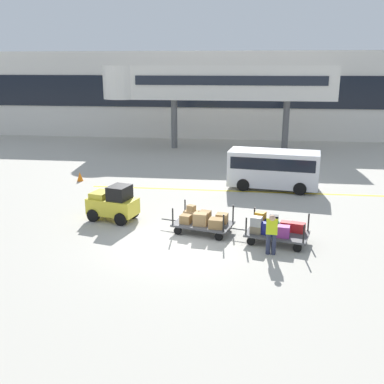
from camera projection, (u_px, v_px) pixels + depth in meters
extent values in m
plane|color=#B2ADA0|center=(179.00, 241.00, 17.16)|extent=(120.00, 120.00, 0.00)
cube|color=yellow|center=(245.00, 191.00, 23.94)|extent=(16.86, 0.27, 0.01)
cube|color=silver|center=(222.00, 95.00, 40.90)|extent=(58.72, 2.40, 7.77)
cube|color=black|center=(221.00, 92.00, 39.61)|extent=(55.79, 0.12, 2.80)
cube|color=silver|center=(230.00, 83.00, 34.69)|extent=(16.19, 2.20, 2.60)
cylinder|color=silver|center=(122.00, 82.00, 35.73)|extent=(3.00, 3.00, 2.60)
cube|color=#1E232D|center=(229.00, 81.00, 33.55)|extent=(14.57, 0.08, 0.70)
cylinder|color=#59595B|center=(174.00, 124.00, 36.12)|extent=(0.50, 0.50, 3.93)
cylinder|color=#59595B|center=(286.00, 126.00, 35.05)|extent=(0.50, 0.50, 3.93)
cube|color=gold|center=(113.00, 206.00, 19.39)|extent=(2.31, 1.58, 0.70)
cube|color=black|center=(120.00, 193.00, 19.08)|extent=(1.02, 1.16, 0.60)
cube|color=gold|center=(101.00, 194.00, 19.46)|extent=(0.91, 1.08, 0.24)
cylinder|color=black|center=(106.00, 208.00, 20.19)|extent=(0.59, 0.31, 0.56)
cylinder|color=black|center=(93.00, 215.00, 19.26)|extent=(0.59, 0.31, 0.56)
cylinder|color=black|center=(133.00, 212.00, 19.71)|extent=(0.59, 0.31, 0.56)
cylinder|color=black|center=(121.00, 219.00, 18.78)|extent=(0.59, 0.31, 0.56)
cube|color=#4C4C4F|center=(203.00, 224.00, 17.98)|extent=(2.57, 1.92, 0.08)
cylinder|color=black|center=(185.00, 207.00, 18.83)|extent=(0.06, 0.06, 0.70)
cylinder|color=black|center=(173.00, 217.00, 17.67)|extent=(0.06, 0.06, 0.70)
cylinder|color=black|center=(233.00, 213.00, 18.08)|extent=(0.06, 0.06, 0.70)
cylinder|color=black|center=(224.00, 223.00, 16.93)|extent=(0.06, 0.06, 0.70)
cylinder|color=black|center=(189.00, 221.00, 18.88)|extent=(0.33, 0.18, 0.32)
cylinder|color=black|center=(178.00, 231.00, 17.81)|extent=(0.33, 0.18, 0.32)
cylinder|color=black|center=(228.00, 227.00, 18.27)|extent=(0.33, 0.18, 0.32)
cylinder|color=black|center=(219.00, 237.00, 17.20)|extent=(0.33, 0.18, 0.32)
cylinder|color=#333333|center=(169.00, 220.00, 18.52)|extent=(0.69, 0.22, 0.05)
cube|color=tan|center=(191.00, 215.00, 18.47)|extent=(0.66, 0.60, 0.33)
cube|color=olive|center=(186.00, 219.00, 17.92)|extent=(0.50, 0.47, 0.35)
cube|color=olive|center=(205.00, 216.00, 18.20)|extent=(0.52, 0.52, 0.40)
cube|color=#9E7A4C|center=(200.00, 219.00, 17.66)|extent=(0.58, 0.43, 0.50)
cube|color=#A87F4C|center=(222.00, 218.00, 17.97)|extent=(0.51, 0.47, 0.38)
cube|color=olive|center=(216.00, 223.00, 17.38)|extent=(0.61, 0.54, 0.38)
cube|color=#9E7A4C|center=(191.00, 208.00, 18.39)|extent=(0.41, 0.37, 0.24)
cube|color=#4C4C4F|center=(277.00, 234.00, 16.93)|extent=(2.57, 1.92, 0.08)
cylinder|color=black|center=(254.00, 216.00, 17.77)|extent=(0.06, 0.06, 0.70)
cylinder|color=black|center=(246.00, 226.00, 16.62)|extent=(0.06, 0.06, 0.70)
cylinder|color=black|center=(308.00, 222.00, 17.03)|extent=(0.06, 0.06, 0.70)
cylinder|color=black|center=(304.00, 234.00, 15.87)|extent=(0.06, 0.06, 0.70)
cylinder|color=black|center=(258.00, 231.00, 17.82)|extent=(0.33, 0.18, 0.32)
cylinder|color=black|center=(251.00, 241.00, 16.76)|extent=(0.33, 0.18, 0.32)
cylinder|color=black|center=(302.00, 236.00, 17.21)|extent=(0.33, 0.18, 0.32)
cylinder|color=black|center=(297.00, 248.00, 16.15)|extent=(0.33, 0.18, 0.32)
cylinder|color=#333333|center=(239.00, 229.00, 17.46)|extent=(0.69, 0.22, 0.05)
cube|color=navy|center=(260.00, 223.00, 17.41)|extent=(0.53, 0.36, 0.36)
cube|color=#726651|center=(256.00, 229.00, 16.87)|extent=(0.50, 0.44, 0.29)
cube|color=#236B2D|center=(274.00, 226.00, 17.24)|extent=(0.47, 0.31, 0.31)
cube|color=navy|center=(269.00, 229.00, 16.66)|extent=(0.64, 0.45, 0.46)
cube|color=red|center=(286.00, 226.00, 17.07)|extent=(0.49, 0.41, 0.38)
cube|color=#8C338C|center=(282.00, 231.00, 16.46)|extent=(0.56, 0.42, 0.43)
cube|color=red|center=(298.00, 228.00, 16.94)|extent=(0.62, 0.49, 0.37)
cube|color=orange|center=(260.00, 216.00, 17.32)|extent=(0.47, 0.47, 0.29)
cube|color=#99999E|center=(256.00, 221.00, 16.78)|extent=(0.48, 0.43, 0.35)
cube|color=black|center=(274.00, 219.00, 17.17)|extent=(0.37, 0.30, 0.26)
cylinder|color=#2D334C|center=(268.00, 243.00, 15.90)|extent=(0.16, 0.16, 0.82)
cylinder|color=#2D334C|center=(274.00, 244.00, 15.87)|extent=(0.16, 0.16, 0.82)
cube|color=#D1E51E|center=(272.00, 227.00, 15.61)|extent=(0.42, 0.44, 0.61)
sphere|color=tan|center=(272.00, 218.00, 15.39)|extent=(0.22, 0.22, 0.22)
cube|color=silver|center=(273.00, 168.00, 24.17)|extent=(5.02, 2.56, 1.90)
cube|color=black|center=(274.00, 161.00, 24.06)|extent=(4.65, 2.54, 0.64)
cylinder|color=black|center=(243.00, 185.00, 23.96)|extent=(0.71, 0.33, 0.68)
cylinder|color=black|center=(300.00, 189.00, 23.21)|extent=(0.71, 0.33, 0.68)
cone|color=orange|center=(80.00, 176.00, 26.03)|extent=(0.36, 0.36, 0.55)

